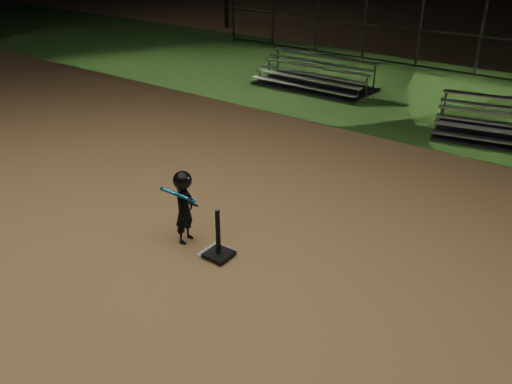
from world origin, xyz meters
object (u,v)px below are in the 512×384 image
at_px(home_plate, 217,253).
at_px(bleacher_left, 314,81).
at_px(batting_tee, 219,248).
at_px(child_batter, 184,205).

xyz_separation_m(home_plate, bleacher_left, (-3.51, 8.74, 0.17)).
bearing_deg(bleacher_left, batting_tee, -67.22).
height_order(home_plate, batting_tee, batting_tee).
height_order(batting_tee, child_batter, child_batter).
distance_m(home_plate, batting_tee, 0.18).
xyz_separation_m(batting_tee, child_batter, (-0.72, 0.06, 0.47)).
bearing_deg(child_batter, batting_tee, -105.59).
bearing_deg(home_plate, bleacher_left, 111.87).
xyz_separation_m(home_plate, batting_tee, (0.08, -0.05, 0.16)).
distance_m(child_batter, bleacher_left, 9.20).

